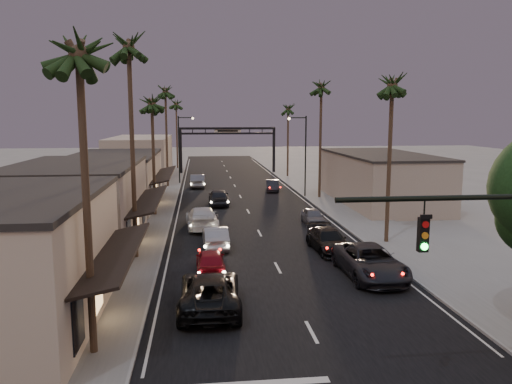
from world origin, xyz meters
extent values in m
plane|color=slate|center=(0.00, 40.00, 0.00)|extent=(200.00, 200.00, 0.00)
cube|color=black|center=(0.00, 45.00, 0.00)|extent=(14.00, 120.00, 0.02)
cube|color=slate|center=(-9.50, 52.00, 0.06)|extent=(5.00, 92.00, 0.12)
cube|color=slate|center=(9.50, 52.00, 0.06)|extent=(5.00, 92.00, 0.12)
cube|color=gray|center=(-13.00, 26.00, 2.75)|extent=(8.00, 14.00, 5.50)
cube|color=beige|center=(-13.00, 42.00, 2.50)|extent=(8.00, 16.00, 5.00)
cube|color=gray|center=(-13.00, 65.00, 3.00)|extent=(8.00, 20.00, 6.00)
cube|color=gray|center=(14.00, 40.00, 2.50)|extent=(8.00, 18.00, 5.00)
cylinder|color=black|center=(3.40, 4.00, 6.60)|extent=(8.40, 0.16, 0.16)
cube|color=black|center=(1.80, 4.00, 5.55)|extent=(0.28, 0.22, 1.00)
cube|color=black|center=(-7.40, 70.00, 3.50)|extent=(0.40, 0.40, 7.00)
cube|color=black|center=(7.40, 70.00, 3.50)|extent=(0.40, 0.40, 7.00)
cube|color=black|center=(0.00, 70.00, 7.10)|extent=(15.20, 0.35, 0.35)
cube|color=black|center=(0.00, 70.00, 6.30)|extent=(15.20, 0.30, 0.30)
cube|color=beige|center=(0.00, 69.98, 6.70)|extent=(4.20, 0.12, 1.00)
cylinder|color=black|center=(7.20, 45.00, 4.50)|extent=(0.16, 0.16, 9.00)
cylinder|color=black|center=(6.20, 45.00, 8.80)|extent=(2.00, 0.12, 0.12)
sphere|color=#FFD899|center=(5.30, 45.00, 8.70)|extent=(0.30, 0.30, 0.30)
cylinder|color=black|center=(-7.20, 58.00, 4.50)|extent=(0.16, 0.16, 9.00)
cylinder|color=black|center=(-6.20, 58.00, 8.80)|extent=(2.00, 0.12, 0.12)
sphere|color=#FFD899|center=(-5.30, 58.00, 8.70)|extent=(0.30, 0.30, 0.30)
cylinder|color=#38281C|center=(-8.60, 9.00, 5.50)|extent=(0.28, 0.28, 11.00)
sphere|color=black|center=(-8.60, 9.00, 11.60)|extent=(3.20, 3.20, 3.20)
cylinder|color=#38281C|center=(-8.60, 22.00, 6.50)|extent=(0.28, 0.28, 13.00)
sphere|color=black|center=(-8.60, 22.00, 13.60)|extent=(3.20, 3.20, 3.20)
cylinder|color=#38281C|center=(-8.60, 36.00, 5.00)|extent=(0.28, 0.28, 10.00)
sphere|color=black|center=(-8.60, 36.00, 10.60)|extent=(3.20, 3.20, 3.20)
cylinder|color=#38281C|center=(-8.60, 55.00, 6.00)|extent=(0.28, 0.28, 12.00)
sphere|color=black|center=(-8.60, 55.00, 12.60)|extent=(3.20, 3.20, 3.20)
cylinder|color=#38281C|center=(8.60, 24.00, 5.50)|extent=(0.28, 0.28, 11.00)
sphere|color=black|center=(8.60, 24.00, 11.60)|extent=(3.20, 3.20, 3.20)
cylinder|color=#38281C|center=(8.60, 44.00, 6.00)|extent=(0.28, 0.28, 12.00)
sphere|color=black|center=(8.60, 44.00, 12.60)|extent=(3.20, 3.20, 3.20)
cylinder|color=#38281C|center=(8.60, 64.00, 5.00)|extent=(0.28, 0.28, 10.00)
sphere|color=black|center=(8.60, 64.00, 10.60)|extent=(3.20, 3.20, 3.20)
cylinder|color=#38281C|center=(-8.30, 78.00, 5.50)|extent=(0.28, 0.28, 11.00)
sphere|color=black|center=(-8.30, 78.00, 11.60)|extent=(3.20, 3.20, 3.20)
imported|color=maroon|center=(-3.98, 18.58, 0.69)|extent=(1.68, 4.09, 1.39)
imported|color=black|center=(-4.15, 13.08, 0.84)|extent=(2.96, 6.11, 1.68)
imported|color=gray|center=(-3.53, 24.08, 0.75)|extent=(1.78, 4.62, 1.50)
imported|color=silver|center=(-4.39, 30.29, 0.86)|extent=(2.77, 6.08, 1.73)
imported|color=black|center=(-2.65, 40.67, 0.85)|extent=(2.04, 4.98, 1.69)
imported|color=#55555A|center=(-4.78, 53.97, 0.83)|extent=(1.86, 5.10, 1.67)
imported|color=black|center=(4.86, 16.77, 0.88)|extent=(3.04, 6.37, 1.75)
imported|color=black|center=(3.93, 22.27, 0.75)|extent=(2.41, 5.27, 1.49)
imported|color=#54545A|center=(4.81, 30.64, 0.67)|extent=(1.69, 3.99, 1.35)
imported|color=black|center=(4.17, 49.52, 0.68)|extent=(1.94, 4.30, 1.37)
camera|label=1|loc=(-4.53, -9.28, 8.88)|focal=35.00mm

